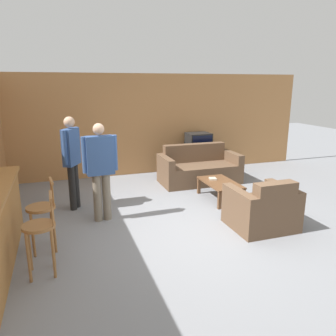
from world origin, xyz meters
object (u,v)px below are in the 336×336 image
Objects in this scene: bar_chair_mid at (42,213)px; couch_far at (199,169)px; person_by_counter at (100,167)px; person_by_window at (72,157)px; armchair_near at (262,210)px; coffee_table at (220,184)px; tv_unit at (198,161)px; bar_chair_near at (40,232)px; tv at (199,142)px; book_on_table at (213,179)px.

bar_chair_mid is 0.55× the size of couch_far.
couch_far is 1.11× the size of person_by_counter.
person_by_counter is (0.43, -0.74, -0.05)m from person_by_window.
armchair_near is 0.95× the size of coffee_table.
tv_unit is 0.66× the size of person_by_window.
couch_far is (3.48, 2.42, -0.26)m from bar_chair_mid.
bar_chair_near is at bearing -89.99° from bar_chair_mid.
tv is 3.79m from person_by_window.
person_by_counter is at bearing -139.55° from tv.
person_by_counter is at bearing -173.15° from coffee_table.
bar_chair_near reaches higher than tv_unit.
tv_unit reaches higher than book_on_table.
coffee_table is 0.60× the size of person_by_window.
armchair_near is at bearing 5.03° from bar_chair_near.
person_by_counter is (0.94, 1.48, 0.39)m from bar_chair_near.
armchair_near is at bearing -96.92° from tv.
book_on_table is at bearing 21.91° from bar_chair_mid.
bar_chair_near is at bearing -134.21° from tv.
bar_chair_near is 3.84m from coffee_table.
coffee_table is 3.00m from person_by_window.
armchair_near is 0.59× the size of person_by_counter.
tv_unit is at bearing 40.49° from person_by_counter.
person_by_window reaches higher than bar_chair_near.
tv is at bearing 40.45° from person_by_counter.
person_by_counter is at bearing 41.47° from bar_chair_mid.
book_on_table is at bearing -105.02° from tv_unit.
bar_chair_mid is 1.31m from person_by_counter.
bar_chair_mid is 5.10m from tv_unit.
book_on_table is (3.33, 1.34, -0.18)m from bar_chair_mid.
coffee_table is at bearing -71.61° from book_on_table.
bar_chair_near is 3.88m from book_on_table.
tv reaches higher than armchair_near.
tv_unit is (0.45, 3.67, -0.03)m from armchair_near.
couch_far reaches higher than book_on_table.
bar_chair_mid is at bearing -139.27° from tv_unit.
tv_unit is at bearing 74.98° from book_on_table.
person_by_window is at bearing -152.38° from tv_unit.
couch_far is 0.98m from tv_unit.
person_by_window is (-2.98, -0.85, 0.69)m from couch_far.
bar_chair_near is 0.59× the size of person_by_window.
coffee_table is 0.91× the size of tv_unit.
coffee_table is 0.62× the size of person_by_counter.
armchair_near is 1.69m from book_on_table.
couch_far is at bearing 81.77° from book_on_table.
armchair_near is 1.65× the size of tv.
coffee_table is at bearing 6.85° from person_by_counter.
person_by_counter is at bearing 57.55° from bar_chair_near.
tv_unit is at bearing 83.08° from armchair_near.
couch_far reaches higher than armchair_near.
couch_far is 9.56× the size of book_on_table.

